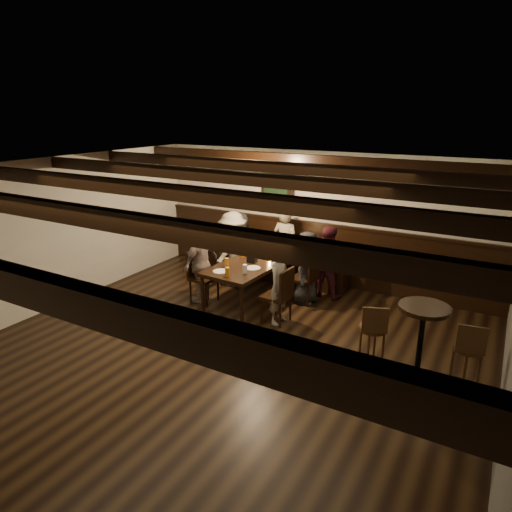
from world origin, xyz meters
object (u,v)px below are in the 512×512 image
Objects in this scene: high_top_table at (421,334)px; chair_left_near at (234,269)px; person_bench_left at (240,245)px; person_right_near at (307,268)px; chair_left_far at (203,286)px; chair_right_near at (304,287)px; bar_stool_left at (371,353)px; bar_stool_right at (464,375)px; person_bench_right at (327,261)px; person_bench_centre at (285,246)px; person_left_far at (201,263)px; chair_right_far at (277,305)px; dining_table at (254,265)px; person_left_near at (233,249)px; person_right_far at (279,285)px.

chair_left_near is at bearing 154.86° from high_top_table.
person_bench_left is 1.71m from person_right_near.
chair_right_near is at bearing 122.06° from chair_left_far.
person_right_near is at bearing 142.88° from high_top_table.
bar_stool_right is (1.00, 0.05, 0.00)m from bar_stool_left.
chair_left_far is 2.14m from person_bench_right.
chair_left_far is at bearing 64.40° from person_bench_centre.
person_left_far is (-0.08, -0.90, 0.37)m from chair_left_near.
person_right_near is at bearing -2.02° from chair_right_far.
person_bench_left is at bearing -158.27° from chair_left_near.
chair_right_far reaches higher than chair_right_near.
person_left_far is 1.09× the size of person_right_near.
chair_left_near is 1.70m from chair_right_far.
person_right_near reaches higher than chair_left_near.
dining_table is at bearing 58.02° from chair_left_near.
chair_right_far is 0.84× the size of bar_stool_left.
chair_left_far is at bearing 2.00° from person_left_near.
chair_right_far is at bearing 115.59° from person_bench_centre.
person_right_far is 1.18× the size of high_top_table.
dining_table is at bearing 122.07° from chair_right_near.
chair_left_near is 0.58m from person_bench_left.
person_bench_right is (1.64, 0.36, 0.32)m from chair_left_near.
person_left_far reaches higher than person_bench_right.
person_bench_centre reaches higher than chair_right_near.
person_bench_left is at bearing 150.17° from high_top_table.
bar_stool_right is (2.43, -2.19, -0.24)m from person_bench_right.
bar_stool_left is (1.64, -1.80, 0.12)m from chair_right_near.
person_bench_right is 0.93× the size of person_left_far.
person_bench_centre is at bearing 90.00° from dining_table.
chair_right_near is 1.04m from person_bench_centre.
chair_left_near is at bearing 111.73° from person_bench_left.
high_top_table is 0.61m from bar_stool_left.
person_left_near reaches higher than person_right_far.
chair_right_far is 0.65× the size of person_left_far.
high_top_table is 0.99× the size of bar_stool_right.
person_bench_left is 0.48m from person_left_near.
chair_right_near is 0.70× the size of person_bench_left.
chair_left_near is at bearing 148.02° from dining_table.
bar_stool_left is (3.15, -0.99, -0.29)m from person_left_far.
chair_left_far is at bearing 121.50° from person_right_near.
person_bench_left reaches higher than bar_stool_left.
dining_table is 1.62× the size of person_right_far.
chair_left_near is 0.39m from person_left_near.
chair_left_near is 1.44m from chair_right_near.
dining_table is 1.98× the size of chair_left_near.
person_bench_right reaches higher than person_right_near.
person_right_far is (-0.05, -0.90, -0.01)m from person_right_near.
person_left_near is at bearing 108.43° from person_bench_left.
chair_left_near is at bearing 90.00° from person_right_near.
person_bench_right is 1.21× the size of bar_stool_right.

